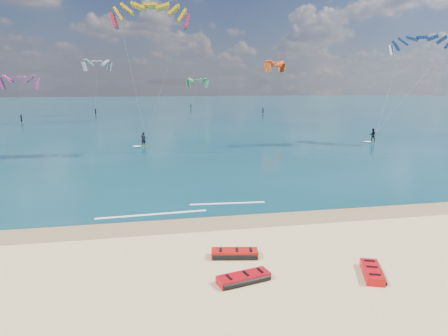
% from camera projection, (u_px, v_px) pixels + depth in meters
% --- Properties ---
extents(ground, '(320.00, 320.00, 0.00)m').
position_uv_depth(ground, '(153.00, 136.00, 56.95)').
color(ground, tan).
rests_on(ground, ground).
extents(wet_sand_strip, '(320.00, 2.40, 0.01)m').
position_uv_depth(wet_sand_strip, '(167.00, 226.00, 21.43)').
color(wet_sand_strip, brown).
rests_on(wet_sand_strip, ground).
extents(sea, '(320.00, 200.00, 0.04)m').
position_uv_depth(sea, '(149.00, 108.00, 118.37)').
color(sea, '#0B383F').
rests_on(sea, ground).
extents(packed_kite_left, '(2.43, 1.49, 0.36)m').
position_uv_depth(packed_kite_left, '(244.00, 282.00, 15.47)').
color(packed_kite_left, '#B00911').
rests_on(packed_kite_left, ground).
extents(packed_kite_mid, '(2.39, 1.43, 0.38)m').
position_uv_depth(packed_kite_mid, '(235.00, 257.00, 17.67)').
color(packed_kite_mid, red).
rests_on(packed_kite_mid, ground).
extents(packed_kite_right, '(1.69, 2.29, 0.37)m').
position_uv_depth(packed_kite_right, '(372.00, 275.00, 15.97)').
color(packed_kite_right, red).
rests_on(packed_kite_right, ground).
extents(kitesurfer_main, '(7.80, 8.74, 16.28)m').
position_uv_depth(kitesurfer_main, '(147.00, 74.00, 42.63)').
color(kitesurfer_main, '#CDEC1B').
rests_on(kitesurfer_main, sea).
extents(kitesurfer_far, '(10.01, 5.95, 14.24)m').
position_uv_depth(kitesurfer_far, '(400.00, 81.00, 49.16)').
color(kitesurfer_far, '#B4C71D').
rests_on(kitesurfer_far, sea).
extents(shoreline_foam, '(10.37, 1.88, 0.01)m').
position_uv_depth(shoreline_foam, '(186.00, 209.00, 24.12)').
color(shoreline_foam, white).
rests_on(shoreline_foam, ground).
extents(distant_kites, '(76.93, 39.47, 12.15)m').
position_uv_depth(distant_kites, '(118.00, 91.00, 93.97)').
color(distant_kites, '#9EA0A7').
rests_on(distant_kites, ground).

